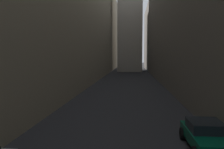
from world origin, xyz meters
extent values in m
plane|color=#232326|center=(0.00, 48.00, 0.00)|extent=(264.00, 264.00, 0.00)
cube|color=gray|center=(-13.10, 50.00, 12.95)|extent=(15.20, 108.00, 25.90)
cube|color=#60594F|center=(12.09, 50.00, 10.73)|extent=(13.17, 108.00, 21.47)
cube|color=#9E9384|center=(0.00, 77.19, 20.16)|extent=(7.12, 7.12, 40.33)
cube|color=#05472D|center=(4.40, 17.42, 0.60)|extent=(1.69, 3.93, 0.56)
cube|color=black|center=(4.40, 17.60, 1.11)|extent=(1.55, 1.77, 0.47)
cylinder|color=black|center=(3.56, 18.76, 0.32)|extent=(0.22, 0.64, 0.64)
cylinder|color=black|center=(5.24, 18.76, 0.32)|extent=(0.22, 0.64, 0.64)
camera|label=1|loc=(0.84, 5.97, 4.49)|focal=37.85mm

